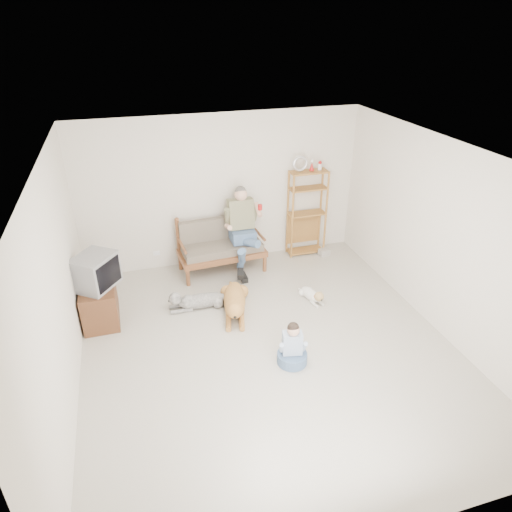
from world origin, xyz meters
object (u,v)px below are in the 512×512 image
object	(u,v)px
etagere	(307,212)
golden_retriever	(235,302)
loveseat	(221,244)
tv_stand	(99,302)

from	to	relation	value
etagere	golden_retriever	xyz separation A→B (m)	(-1.79, -1.56, -0.67)
etagere	golden_retriever	bearing A→B (deg)	-139.01
golden_retriever	etagere	bearing A→B (deg)	54.30
loveseat	tv_stand	distance (m)	2.33
loveseat	etagere	size ratio (longest dim) A/B	0.80
loveseat	golden_retriever	world-z (taller)	loveseat
etagere	tv_stand	xyz separation A→B (m)	(-3.78, -1.16, -0.54)
etagere	tv_stand	world-z (taller)	etagere
etagere	tv_stand	size ratio (longest dim) A/B	2.13
loveseat	etagere	distance (m)	1.73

